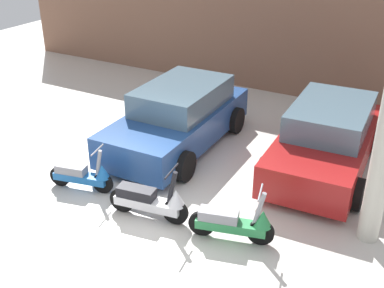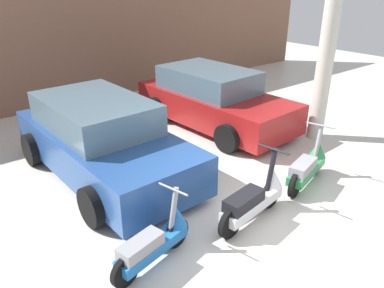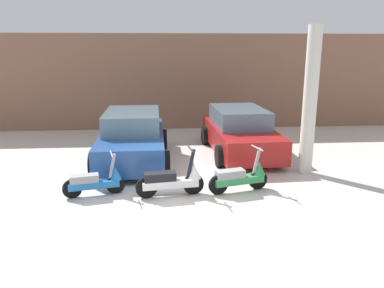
% 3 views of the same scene
% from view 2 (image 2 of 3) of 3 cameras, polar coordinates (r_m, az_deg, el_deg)
% --- Properties ---
extents(ground_plane, '(28.00, 28.00, 0.00)m').
position_cam_2_polar(ground_plane, '(5.83, 12.73, -12.71)').
color(ground_plane, silver).
extents(wall_back, '(19.60, 0.12, 3.77)m').
position_cam_2_polar(wall_back, '(11.22, -19.19, 15.02)').
color(wall_back, '#845B47').
rests_on(wall_back, ground_plane).
extents(scooter_front_left, '(1.35, 0.58, 0.95)m').
position_cam_2_polar(scooter_front_left, '(5.00, -5.56, -14.44)').
color(scooter_front_left, black).
rests_on(scooter_front_left, ground_plane).
extents(scooter_front_right, '(1.53, 0.58, 1.07)m').
position_cam_2_polar(scooter_front_right, '(5.80, 9.58, -8.07)').
color(scooter_front_right, black).
rests_on(scooter_front_right, ground_plane).
extents(scooter_front_center, '(1.43, 0.66, 1.02)m').
position_cam_2_polar(scooter_front_center, '(7.00, 17.31, -3.10)').
color(scooter_front_center, black).
rests_on(scooter_front_center, ground_plane).
extents(car_rear_left, '(2.12, 4.26, 1.43)m').
position_cam_2_polar(car_rear_left, '(7.10, -13.53, 0.65)').
color(car_rear_left, navy).
rests_on(car_rear_left, ground_plane).
extents(car_rear_center, '(2.15, 4.20, 1.40)m').
position_cam_2_polar(car_rear_center, '(9.28, 3.27, 6.82)').
color(car_rear_center, maroon).
rests_on(car_rear_center, ground_plane).
extents(support_column_side, '(0.35, 0.35, 3.77)m').
position_cam_2_polar(support_column_side, '(8.70, 19.75, 12.55)').
color(support_column_side, beige).
rests_on(support_column_side, ground_plane).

